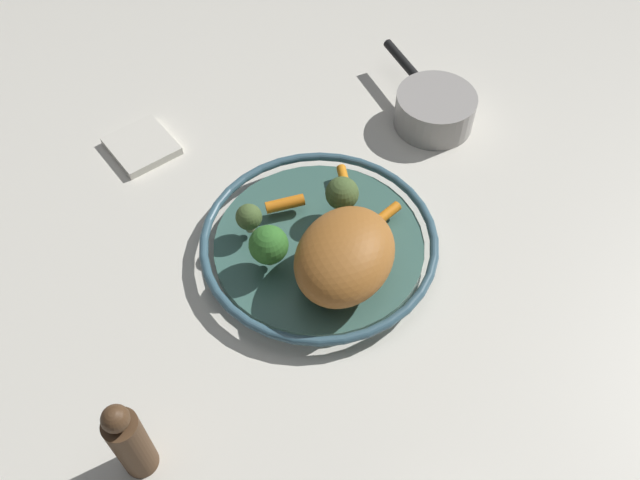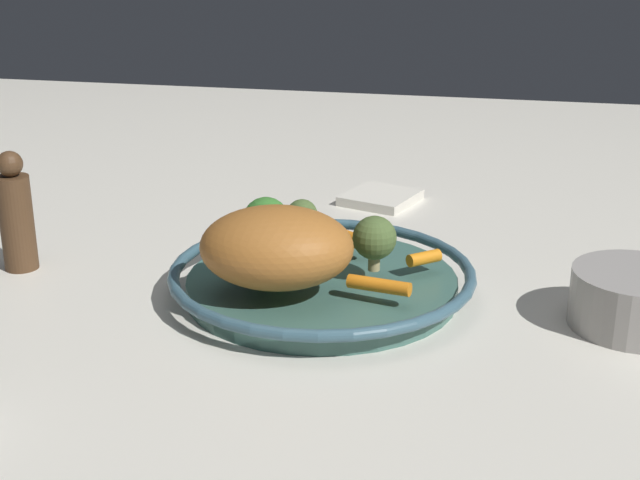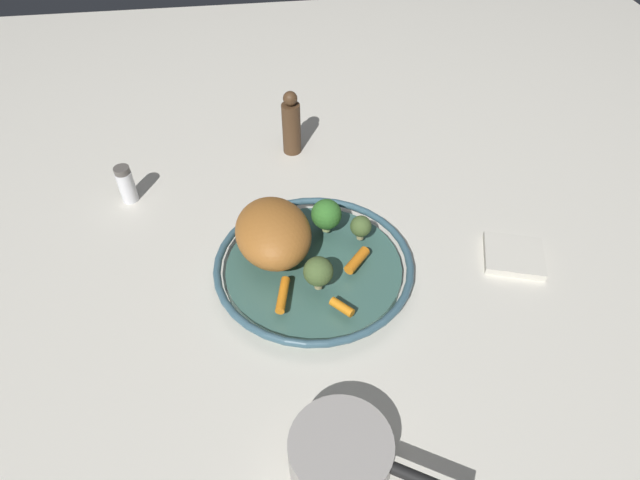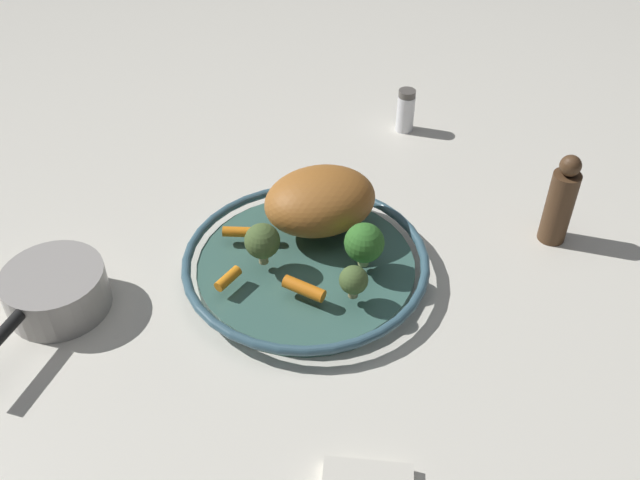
# 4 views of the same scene
# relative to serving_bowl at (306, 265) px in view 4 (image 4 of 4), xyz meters

# --- Properties ---
(ground_plane) EXTENTS (2.49, 2.49, 0.00)m
(ground_plane) POSITION_rel_serving_bowl_xyz_m (0.00, 0.00, -0.02)
(ground_plane) COLOR silver
(serving_bowl) EXTENTS (0.35, 0.35, 0.04)m
(serving_bowl) POSITION_rel_serving_bowl_xyz_m (0.00, 0.00, 0.00)
(serving_bowl) COLOR #3D665B
(serving_bowl) RESTS_ON ground_plane
(roast_chicken_piece) EXTENTS (0.15, 0.18, 0.09)m
(roast_chicken_piece) POSITION_rel_serving_bowl_xyz_m (0.07, -0.03, 0.06)
(roast_chicken_piece) COLOR #A76429
(roast_chicken_piece) RESTS_ON serving_bowl
(baby_carrot_back) EXTENTS (0.05, 0.06, 0.02)m
(baby_carrot_back) POSITION_rel_serving_bowl_xyz_m (-0.07, 0.02, 0.03)
(baby_carrot_back) COLOR orange
(baby_carrot_back) RESTS_ON serving_bowl
(baby_carrot_near_rim) EXTENTS (0.03, 0.07, 0.02)m
(baby_carrot_near_rim) POSITION_rel_serving_bowl_xyz_m (0.06, 0.07, 0.02)
(baby_carrot_near_rim) COLOR orange
(baby_carrot_near_rim) RESTS_ON serving_bowl
(baby_carrot_right) EXTENTS (0.04, 0.04, 0.02)m
(baby_carrot_right) POSITION_rel_serving_bowl_xyz_m (-0.03, 0.11, 0.02)
(baby_carrot_right) COLOR orange
(baby_carrot_right) RESTS_ON serving_bowl
(broccoli_floret_large) EXTENTS (0.06, 0.06, 0.07)m
(broccoli_floret_large) POSITION_rel_serving_bowl_xyz_m (-0.03, -0.07, 0.05)
(broccoli_floret_large) COLOR #99A866
(broccoli_floret_large) RESTS_ON serving_bowl
(broccoli_floret_edge) EXTENTS (0.04, 0.04, 0.05)m
(broccoli_floret_edge) POSITION_rel_serving_bowl_xyz_m (-0.09, -0.05, 0.04)
(broccoli_floret_edge) COLOR tan
(broccoli_floret_edge) RESTS_ON serving_bowl
(broccoli_floret_small) EXTENTS (0.05, 0.05, 0.06)m
(broccoli_floret_small) POSITION_rel_serving_bowl_xyz_m (0.00, 0.06, 0.05)
(broccoli_floret_small) COLOR tan
(broccoli_floret_small) RESTS_ON serving_bowl
(salt_shaker) EXTENTS (0.03, 0.03, 0.08)m
(salt_shaker) POSITION_rel_serving_bowl_xyz_m (0.34, -0.25, 0.02)
(salt_shaker) COLOR white
(salt_shaker) RESTS_ON ground_plane
(pepper_mill) EXTENTS (0.04, 0.04, 0.15)m
(pepper_mill) POSITION_rel_serving_bowl_xyz_m (-0.00, -0.38, 0.05)
(pepper_mill) COLOR #4C331E
(pepper_mill) RESTS_ON ground_plane
(saucepan) EXTENTS (0.22, 0.16, 0.06)m
(saucepan) POSITION_rel_serving_bowl_xyz_m (0.01, 0.34, 0.01)
(saucepan) COLOR #9E9993
(saucepan) RESTS_ON ground_plane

